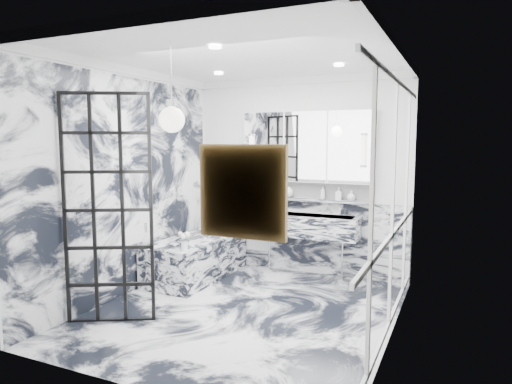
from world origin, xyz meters
The scene contains 25 objects.
floor centered at (0.00, 0.00, 0.00)m, with size 3.60×3.60×0.00m, color white.
ceiling centered at (0.00, 0.00, 2.80)m, with size 3.60×3.60×0.00m, color white.
wall_back centered at (0.00, 1.80, 1.40)m, with size 3.60×3.60×0.00m, color white.
wall_front centered at (0.00, -1.80, 1.40)m, with size 3.60×3.60×0.00m, color white.
wall_left centered at (-1.60, 0.00, 1.40)m, with size 3.60×3.60×0.00m, color white.
wall_right centered at (1.60, 0.00, 1.40)m, with size 3.60×3.60×0.00m, color white.
marble_clad_back centered at (0.00, 1.78, 0.53)m, with size 3.18×0.05×1.05m, color white.
marble_clad_left centered at (-1.59, 0.00, 1.34)m, with size 0.02×3.56×2.68m, color white.
panel_molding centered at (1.58, 0.00, 1.30)m, with size 0.03×3.40×2.30m, color white.
soap_bottle_a centered at (0.40, 1.71, 1.18)m, with size 0.07×0.07×0.18m, color #8C5919.
soap_bottle_b centered at (0.63, 1.71, 1.18)m, with size 0.08×0.08×0.17m, color #4C4C51.
soap_bottle_c centered at (0.80, 1.71, 1.16)m, with size 0.11×0.11×0.14m, color silver.
face_pot centered at (-0.13, 1.71, 1.17)m, with size 0.17×0.17×0.17m, color white.
amber_bottle centered at (0.60, 1.71, 1.14)m, with size 0.04×0.04×0.10m, color #8C5919.
flower_vase centered at (-0.91, 0.20, 0.61)m, with size 0.08×0.08×0.12m, color silver.
crittall_door centered at (-1.15, -0.84, 1.19)m, with size 0.88×0.04×2.38m, color black, non-canonical shape.
artwork centered at (0.85, -1.76, 1.57)m, with size 0.53×0.05×0.53m, color #C05F13.
pendant_light centered at (-0.13, -1.14, 2.09)m, with size 0.22×0.22×0.22m, color white.
trough_sink centered at (0.15, 1.55, 0.73)m, with size 1.60×0.45×0.30m, color silver.
ledge centered at (0.15, 1.72, 1.07)m, with size 1.90×0.14×0.04m, color silver.
subway_tile centered at (0.15, 1.78, 1.21)m, with size 1.90×0.03×0.23m, color white.
mirror_cabinet centered at (0.15, 1.73, 1.82)m, with size 1.90×0.16×1.00m, color white.
sconce_left centered at (-0.67, 1.63, 1.78)m, with size 0.07×0.07×0.40m, color white.
sconce_right centered at (0.97, 1.63, 1.78)m, with size 0.07×0.07×0.40m, color white.
bathtub centered at (-1.18, 0.90, 0.28)m, with size 0.75×1.65×0.55m, color silver.
Camera 1 is at (2.18, -4.45, 1.91)m, focal length 32.00 mm.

